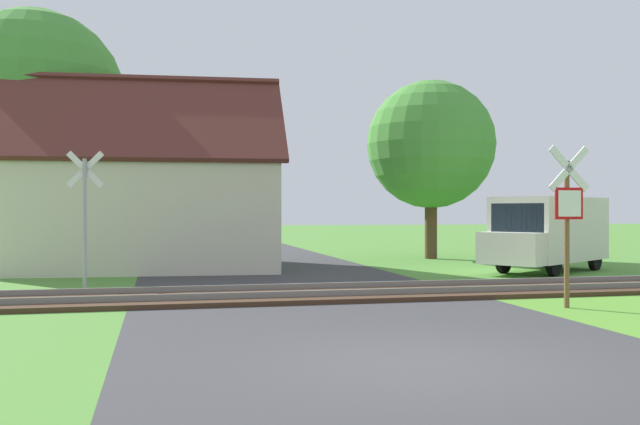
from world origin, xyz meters
name	(u,v)px	position (x,y,z in m)	size (l,w,h in m)	color
ground_plane	(425,366)	(0.00, 0.00, 0.00)	(160.00, 160.00, 0.00)	#4C8433
road_asphalt	(375,336)	(0.00, 2.00, 0.00)	(7.33, 80.00, 0.01)	#38383A
rail_track	(307,294)	(0.00, 6.88, 0.06)	(60.00, 2.60, 0.22)	#422D1E
stop_sign_near	(568,214)	(4.44, 4.10, 1.78)	(0.88, 0.16, 3.07)	brown
crossing_sign_far	(85,209)	(-4.78, 9.50, 1.88)	(0.87, 0.20, 3.25)	#9E9EA5
house	(145,209)	(-3.53, 15.39, 1.90)	(9.01, 6.85, 6.15)	beige
tree_right	(431,145)	(7.09, 17.71, 4.37)	(4.90, 4.90, 6.83)	#513823
tree_left	(35,98)	(-7.30, 18.46, 5.78)	(6.13, 6.13, 8.86)	#513823
mail_truck	(548,231)	(8.30, 11.35, 1.24)	(5.10, 4.28, 2.24)	silver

